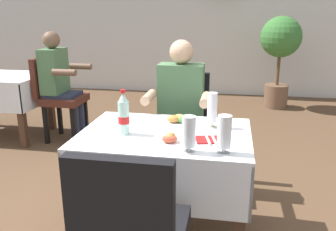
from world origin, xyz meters
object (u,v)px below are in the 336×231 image
Objects in this scene: napkin_cutlery_set at (210,140)px; potted_plant_corner at (280,47)px; beer_glass_left at (224,134)px; main_dining_table at (165,159)px; background_dining_table at (0,91)px; chair_far_diner_seat at (182,124)px; seated_diner_far at (180,109)px; plate_near_camera at (170,141)px; beer_glass_middle at (212,110)px; background_chair_right at (57,94)px; background_patron at (60,80)px; beer_glass_right at (189,134)px; plate_far_diner at (176,120)px; cola_bottle_primary at (124,115)px.

napkin_cutlery_set is 3.79m from potted_plant_corner.
potted_plant_corner is at bearing 79.28° from beer_glass_left.
background_dining_table is at bearing 144.46° from main_dining_table.
chair_far_diner_seat is (0.00, 0.78, -0.01)m from main_dining_table.
plate_near_camera is (0.07, -0.87, 0.06)m from seated_diner_far.
beer_glass_middle reaches higher than background_chair_right.
plate_near_camera is 0.24m from napkin_cutlery_set.
background_patron is at bearing 130.94° from plate_near_camera.
plate_near_camera is at bearing -71.58° from main_dining_table.
background_dining_table is at bearing 142.01° from beer_glass_right.
potted_plant_corner reaches higher than napkin_cutlery_set.
plate_far_diner is 0.21× the size of background_dining_table.
plate_far_diner is 0.18× the size of background_patron.
napkin_cutlery_set reaches higher than main_dining_table.
cola_bottle_primary is at bearing 178.02° from napkin_cutlery_set.
main_dining_table is at bearing -47.03° from background_patron.
beer_glass_middle is at bearing -65.97° from chair_far_diner_seat.
chair_far_diner_seat is 1.00m from plate_near_camera.
background_dining_table is (-2.37, 1.85, -0.20)m from plate_near_camera.
background_patron is at bearing -143.44° from potted_plant_corner.
background_dining_table is (-2.60, 1.74, -0.19)m from napkin_cutlery_set.
background_dining_table is at bearing 142.11° from plate_near_camera.
napkin_cutlery_set is at bearing -69.03° from seated_diner_far.
potted_plant_corner is (0.82, 3.46, 0.08)m from beer_glass_middle.
beer_glass_middle is at bearing 28.32° from main_dining_table.
beer_glass_left is 0.15× the size of potted_plant_corner.
napkin_cutlery_set is 0.16× the size of background_patron.
beer_glass_middle is (0.28, -0.52, 0.15)m from seated_diner_far.
chair_far_diner_seat is at bearing -111.29° from potted_plant_corner.
background_patron is (0.05, 0.00, 0.16)m from background_chair_right.
main_dining_table is 0.40m from cola_bottle_primary.
plate_near_camera is 2.45m from background_patron.
seated_diner_far is 0.90× the size of potted_plant_corner.
chair_far_diner_seat is 0.19m from seated_diner_far.
beer_glass_middle is at bearing -6.87° from plate_far_diner.
beer_glass_left is at bearing -18.59° from cola_bottle_primary.
main_dining_table is 1.02× the size of background_dining_table.
beer_glass_middle is 0.16× the size of potted_plant_corner.
plate_near_camera is at bearing -121.39° from beer_glass_middle.
cola_bottle_primary reaches higher than plate_far_diner.
plate_near_camera reaches higher than plate_far_diner.
chair_far_diner_seat is 1.81m from background_chair_right.
plate_far_diner is 1.05× the size of beer_glass_left.
potted_plant_corner reaches higher than beer_glass_right.
chair_far_diner_seat is 4.35× the size of plate_near_camera.
potted_plant_corner is at bearing 69.94° from cola_bottle_primary.
beer_glass_right is (-0.18, -0.02, -0.00)m from beer_glass_left.
beer_glass_middle is 1.15× the size of beer_glass_right.
chair_far_diner_seat is at bearing 90.00° from main_dining_table.
background_chair_right is at bearing 0.00° from background_dining_table.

